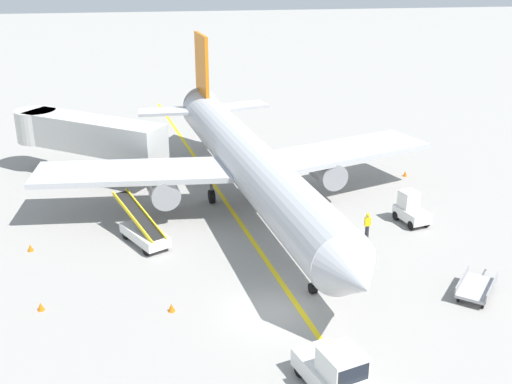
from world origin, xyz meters
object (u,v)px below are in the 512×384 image
Objects in this scene: airliner at (247,160)px; ground_crew_marshaller at (367,225)px; pushback_tug at (335,371)px; baggage_cart_loaded at (476,287)px; baggage_tug_near_wing at (410,209)px; safety_cone_nose_left at (171,307)px; belt_loader_forward_hold at (144,231)px; safety_cone_nose_right at (405,174)px; safety_cone_wingtip_right at (30,248)px; safety_cone_wingtip_left at (41,306)px; jet_bridge at (79,133)px.

airliner is 9.32m from ground_crew_marshaller.
baggage_cart_loaded is at bearing 34.14° from pushback_tug.
pushback_tug reaches higher than baggage_tug_near_wing.
belt_loader_forward_hold is at bearing 100.72° from safety_cone_nose_left.
airliner is at bearing -161.84° from safety_cone_nose_right.
airliner is 80.15× the size of safety_cone_wingtip_right.
airliner is 11.26m from baggage_tug_near_wing.
pushback_tug is 9.56m from safety_cone_nose_left.
ground_crew_marshaller is (6.68, -5.99, -2.51)m from airliner.
baggage_cart_loaded is at bearing -64.56° from ground_crew_marshaller.
baggage_cart_loaded is (0.02, -9.25, -0.46)m from baggage_tug_near_wing.
pushback_tug is at bearing -112.70° from ground_crew_marshaller.
pushback_tug is 1.17× the size of baggage_cart_loaded.
ground_crew_marshaller is 19.46m from safety_cone_wingtip_left.
safety_cone_nose_right is 28.28m from safety_cone_wingtip_right.
baggage_tug_near_wing is 1.56× the size of ground_crew_marshaller.
jet_bridge is 4.50× the size of baggage_tug_near_wing.
airliner is 16.94m from safety_cone_wingtip_left.
airliner reaches higher than ground_crew_marshaller.
jet_bridge is 21.78m from safety_cone_nose_left.
belt_loader_forward_hold is at bearing -155.88° from safety_cone_nose_right.
safety_cone_wingtip_left is at bearing -75.64° from safety_cone_wingtip_right.
safety_cone_nose_right is (20.09, 8.99, -0.56)m from belt_loader_forward_hold.
belt_loader_forward_hold is (-17.17, -0.57, -0.15)m from baggage_tug_near_wing.
safety_cone_wingtip_left is (-25.04, -15.88, 0.00)m from safety_cone_nose_right.
jet_bridge is at bearing 111.53° from belt_loader_forward_hold.
safety_cone_nose_left is at bearing -151.52° from baggage_tug_near_wing.
jet_bridge reaches higher than safety_cone_wingtip_right.
safety_cone_wingtip_right is (-20.37, 1.20, -0.69)m from ground_crew_marshaller.
belt_loader_forward_hold is at bearing -68.47° from jet_bridge.
pushback_tug reaches higher than safety_cone_wingtip_right.
safety_cone_wingtip_left is (-6.46, 1.04, 0.00)m from safety_cone_nose_left.
baggage_cart_loaded is 17.90m from safety_cone_nose_right.
baggage_cart_loaded reaches higher than safety_cone_nose_right.
jet_bridge reaches higher than belt_loader_forward_hold.
safety_cone_wingtip_right is (-1.72, -12.69, -3.32)m from jet_bridge.
belt_loader_forward_hold is at bearing -178.08° from baggage_tug_near_wing.
belt_loader_forward_hold is at bearing 54.25° from safety_cone_wingtip_left.
airliner is 14.15m from safety_cone_nose_right.
belt_loader_forward_hold is at bearing 0.80° from safety_cone_wingtip_right.
jet_bridge is (-11.96, 7.90, 0.12)m from airliner.
safety_cone_wingtip_right is at bearing -161.25° from safety_cone_nose_right.
jet_bridge is at bearing 90.05° from safety_cone_wingtip_left.
pushback_tug reaches higher than safety_cone_nose_right.
baggage_tug_near_wing is at bearing 59.31° from pushback_tug.
belt_loader_forward_hold is at bearing 153.22° from baggage_cart_loaded.
safety_cone_wingtip_left is at bearing 148.16° from pushback_tug.
safety_cone_nose_right is (6.42, 10.29, -0.69)m from ground_crew_marshaller.
belt_loader_forward_hold reaches higher than safety_cone_nose_right.
ground_crew_marshaller is at bearing -41.86° from airliner.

